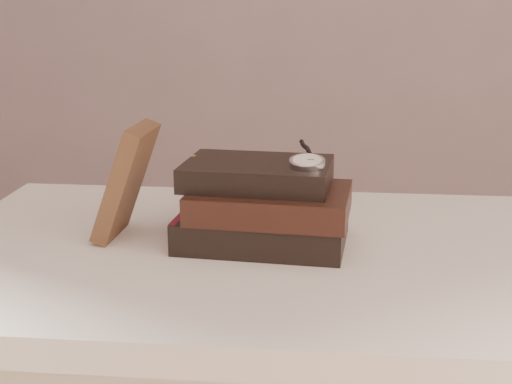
# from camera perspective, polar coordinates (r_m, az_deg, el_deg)

# --- Properties ---
(table) EXTENTS (1.00, 0.60, 0.75)m
(table) POSITION_cam_1_polar(r_m,az_deg,el_deg) (1.05, 2.19, -9.10)
(table) COLOR white
(table) RESTS_ON ground
(book_stack) EXTENTS (0.25, 0.18, 0.12)m
(book_stack) POSITION_cam_1_polar(r_m,az_deg,el_deg) (1.02, 0.63, -1.14)
(book_stack) COLOR black
(book_stack) RESTS_ON table
(journal) EXTENTS (0.09, 0.11, 0.17)m
(journal) POSITION_cam_1_polar(r_m,az_deg,el_deg) (1.05, -10.20, 0.83)
(journal) COLOR #402718
(journal) RESTS_ON table
(pocket_watch) EXTENTS (0.05, 0.15, 0.02)m
(pocket_watch) POSITION_cam_1_polar(r_m,az_deg,el_deg) (0.98, 4.04, 2.44)
(pocket_watch) COLOR silver
(pocket_watch) RESTS_ON book_stack
(eyeglasses) EXTENTS (0.11, 0.12, 0.05)m
(eyeglasses) POSITION_cam_1_polar(r_m,az_deg,el_deg) (1.11, -2.92, 0.84)
(eyeglasses) COLOR silver
(eyeglasses) RESTS_ON book_stack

